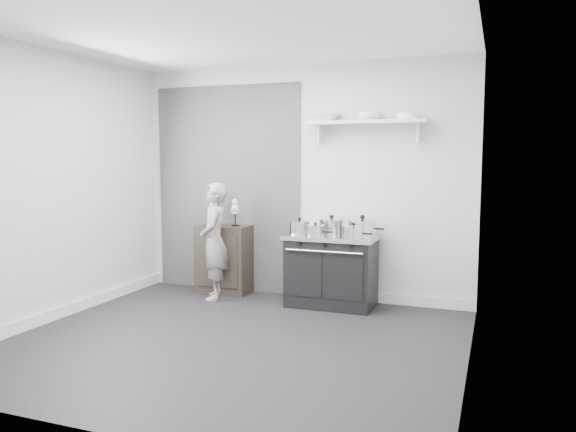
# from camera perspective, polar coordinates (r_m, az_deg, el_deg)

# --- Properties ---
(ground) EXTENTS (4.00, 4.00, 0.00)m
(ground) POSITION_cam_1_polar(r_m,az_deg,el_deg) (5.17, -5.57, -12.53)
(ground) COLOR black
(ground) RESTS_ON ground
(room_shell) EXTENTS (4.02, 3.62, 2.71)m
(room_shell) POSITION_cam_1_polar(r_m,az_deg,el_deg) (5.07, -5.91, 5.96)
(room_shell) COLOR silver
(room_shell) RESTS_ON ground
(wall_shelf) EXTENTS (1.30, 0.26, 0.24)m
(wall_shelf) POSITION_cam_1_polar(r_m,az_deg,el_deg) (6.23, 7.94, 9.33)
(wall_shelf) COLOR silver
(wall_shelf) RESTS_ON room_shell
(stove) EXTENTS (0.99, 0.62, 0.79)m
(stove) POSITION_cam_1_polar(r_m,az_deg,el_deg) (6.23, 4.44, -5.50)
(stove) COLOR black
(stove) RESTS_ON ground
(side_cabinet) EXTENTS (0.63, 0.37, 0.82)m
(side_cabinet) POSITION_cam_1_polar(r_m,az_deg,el_deg) (6.86, -6.48, -4.36)
(side_cabinet) COLOR black
(side_cabinet) RESTS_ON ground
(child) EXTENTS (0.49, 0.58, 1.35)m
(child) POSITION_cam_1_polar(r_m,az_deg,el_deg) (6.53, -7.49, -2.55)
(child) COLOR gray
(child) RESTS_ON ground
(pot_front_left) EXTENTS (0.31, 0.23, 0.19)m
(pot_front_left) POSITION_cam_1_polar(r_m,az_deg,el_deg) (6.17, 1.18, -1.17)
(pot_front_left) COLOR silver
(pot_front_left) RESTS_ON stove
(pot_back_left) EXTENTS (0.37, 0.28, 0.21)m
(pot_back_left) POSITION_cam_1_polar(r_m,az_deg,el_deg) (6.27, 4.45, -1.03)
(pot_back_left) COLOR silver
(pot_back_left) RESTS_ON stove
(pot_back_right) EXTENTS (0.39, 0.31, 0.23)m
(pot_back_right) POSITION_cam_1_polar(r_m,az_deg,el_deg) (6.16, 7.56, -1.14)
(pot_back_right) COLOR silver
(pot_back_right) RESTS_ON stove
(pot_front_right) EXTENTS (0.32, 0.23, 0.17)m
(pot_front_right) POSITION_cam_1_polar(r_m,az_deg,el_deg) (5.88, 6.65, -1.66)
(pot_front_right) COLOR silver
(pot_front_right) RESTS_ON stove
(pot_front_center) EXTENTS (0.28, 0.19, 0.15)m
(pot_front_center) POSITION_cam_1_polar(r_m,az_deg,el_deg) (6.03, 2.81, -1.49)
(pot_front_center) COLOR silver
(pot_front_center) RESTS_ON stove
(skeleton_full) EXTENTS (0.13, 0.08, 0.46)m
(skeleton_full) POSITION_cam_1_polar(r_m,az_deg,el_deg) (6.83, -7.52, 1.03)
(skeleton_full) COLOR silver
(skeleton_full) RESTS_ON side_cabinet
(skeleton_torso) EXTENTS (0.10, 0.07, 0.37)m
(skeleton_torso) POSITION_cam_1_polar(r_m,az_deg,el_deg) (6.71, -5.40, 0.56)
(skeleton_torso) COLOR silver
(skeleton_torso) RESTS_ON side_cabinet
(bowl_large) EXTENTS (0.34, 0.34, 0.08)m
(bowl_large) POSITION_cam_1_polar(r_m,az_deg,el_deg) (6.35, 3.75, 9.97)
(bowl_large) COLOR white
(bowl_large) RESTS_ON wall_shelf
(bowl_small) EXTENTS (0.25, 0.25, 0.08)m
(bowl_small) POSITION_cam_1_polar(r_m,az_deg,el_deg) (6.22, 8.27, 9.99)
(bowl_small) COLOR white
(bowl_small) RESTS_ON wall_shelf
(plate_stack) EXTENTS (0.23, 0.23, 0.06)m
(plate_stack) POSITION_cam_1_polar(r_m,az_deg,el_deg) (6.15, 12.06, 9.88)
(plate_stack) COLOR white
(plate_stack) RESTS_ON wall_shelf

